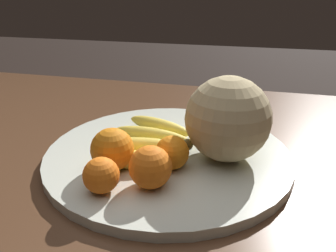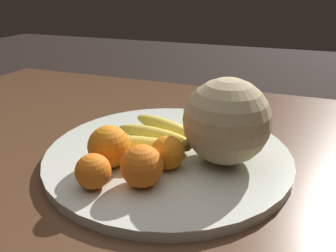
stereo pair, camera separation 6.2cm
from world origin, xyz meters
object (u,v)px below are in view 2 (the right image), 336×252
object	(u,v)px
melon	(226,121)
banana_bunch	(149,140)
orange_front_right	(96,172)
fruit_bowl	(168,153)
kitchen_table	(146,183)
produce_tag	(143,157)
orange_mid_center	(142,166)
orange_back_left	(168,153)
orange_front_left	(109,146)

from	to	relation	value
melon	banana_bunch	xyz separation A→B (m)	(-0.15, -0.00, -0.06)
orange_front_right	fruit_bowl	bearing A→B (deg)	70.27
kitchen_table	melon	bearing A→B (deg)	-11.02
kitchen_table	produce_tag	world-z (taller)	produce_tag
banana_bunch	orange_mid_center	size ratio (longest dim) A/B	3.46
orange_mid_center	orange_back_left	size ratio (longest dim) A/B	1.15
melon	banana_bunch	distance (m)	0.16
kitchen_table	banana_bunch	distance (m)	0.13
orange_front_right	orange_back_left	bearing A→B (deg)	49.61
melon	orange_mid_center	bearing A→B (deg)	-129.80
orange_mid_center	orange_back_left	xyz separation A→B (m)	(0.02, 0.06, -0.00)
banana_bunch	produce_tag	world-z (taller)	banana_bunch
fruit_bowl	produce_tag	distance (m)	0.06
kitchen_table	orange_mid_center	world-z (taller)	orange_mid_center
kitchen_table	orange_back_left	distance (m)	0.19
fruit_bowl	melon	xyz separation A→B (m)	(0.11, -0.00, 0.09)
orange_front_right	orange_mid_center	distance (m)	0.07
melon	orange_front_right	xyz separation A→B (m)	(-0.17, -0.16, -0.05)
kitchen_table	fruit_bowl	xyz separation A→B (m)	(0.06, -0.03, 0.10)
kitchen_table	orange_back_left	xyz separation A→B (m)	(0.09, -0.10, 0.14)
orange_front_left	produce_tag	xyz separation A→B (m)	(0.04, 0.05, -0.04)
fruit_bowl	orange_front_right	distance (m)	0.18
melon	produce_tag	world-z (taller)	melon
orange_back_left	produce_tag	size ratio (longest dim) A/B	0.61
orange_front_right	orange_mid_center	size ratio (longest dim) A/B	0.83
orange_front_right	melon	bearing A→B (deg)	43.24
kitchen_table	fruit_bowl	size ratio (longest dim) A/B	3.22
kitchen_table	orange_front_left	distance (m)	0.19
banana_bunch	orange_mid_center	distance (m)	0.13
melon	orange_front_left	bearing A→B (deg)	-153.90
fruit_bowl	produce_tag	size ratio (longest dim) A/B	4.85
orange_back_left	orange_mid_center	bearing A→B (deg)	-106.31
orange_front_right	produce_tag	world-z (taller)	orange_front_right
banana_bunch	orange_front_right	xyz separation A→B (m)	(-0.02, -0.16, 0.01)
orange_front_left	produce_tag	bearing A→B (deg)	46.50
orange_mid_center	fruit_bowl	bearing A→B (deg)	92.40
fruit_bowl	produce_tag	xyz separation A→B (m)	(-0.03, -0.05, 0.01)
orange_mid_center	produce_tag	distance (m)	0.10
fruit_bowl	orange_front_left	xyz separation A→B (m)	(-0.07, -0.09, 0.05)
fruit_bowl	orange_front_left	size ratio (longest dim) A/B	6.31
kitchen_table	fruit_bowl	bearing A→B (deg)	-25.43
banana_bunch	orange_back_left	distance (m)	0.09
orange_front_left	orange_front_right	distance (m)	0.07
banana_bunch	orange_front_right	size ratio (longest dim) A/B	4.19
fruit_bowl	orange_front_right	size ratio (longest dim) A/B	8.33
orange_mid_center	melon	bearing A→B (deg)	50.20
orange_front_left	orange_mid_center	xyz separation A→B (m)	(0.08, -0.04, -0.00)
orange_mid_center	orange_front_right	bearing A→B (deg)	-152.88
banana_bunch	orange_front_left	world-z (taller)	orange_front_left
kitchen_table	banana_bunch	world-z (taller)	banana_bunch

